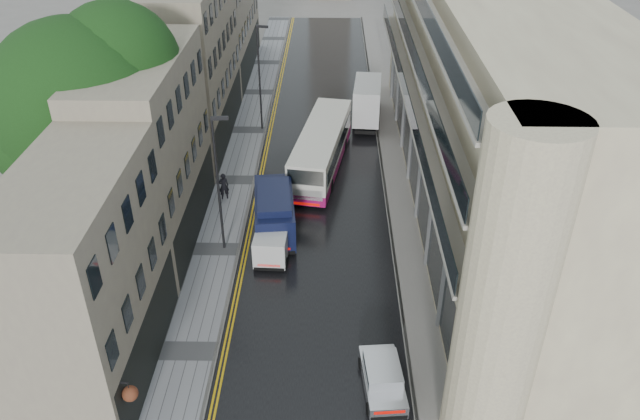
# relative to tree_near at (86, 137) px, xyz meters

# --- Properties ---
(road) EXTENTS (9.00, 85.00, 0.02)m
(road) POSITION_rel_tree_near_xyz_m (12.50, 7.50, -6.94)
(road) COLOR black
(road) RESTS_ON ground
(left_sidewalk) EXTENTS (2.70, 85.00, 0.12)m
(left_sidewalk) POSITION_rel_tree_near_xyz_m (6.65, 7.50, -6.89)
(left_sidewalk) COLOR gray
(left_sidewalk) RESTS_ON ground
(right_sidewalk) EXTENTS (1.80, 85.00, 0.12)m
(right_sidewalk) POSITION_rel_tree_near_xyz_m (17.90, 7.50, -6.89)
(right_sidewalk) COLOR slate
(right_sidewalk) RESTS_ON ground
(old_shop_row) EXTENTS (4.50, 56.00, 12.00)m
(old_shop_row) POSITION_rel_tree_near_xyz_m (3.05, 10.00, -0.95)
(old_shop_row) COLOR gray
(old_shop_row) RESTS_ON ground
(modern_block) EXTENTS (8.00, 40.00, 14.00)m
(modern_block) POSITION_rel_tree_near_xyz_m (22.80, 6.00, 0.05)
(modern_block) COLOR beige
(modern_block) RESTS_ON ground
(tree_near) EXTENTS (10.56, 10.56, 13.89)m
(tree_near) POSITION_rel_tree_near_xyz_m (0.00, 0.00, 0.00)
(tree_near) COLOR black
(tree_near) RESTS_ON ground
(tree_far) EXTENTS (9.24, 9.24, 12.46)m
(tree_far) POSITION_rel_tree_near_xyz_m (0.30, 13.00, -0.72)
(tree_far) COLOR black
(tree_far) RESTS_ON ground
(cream_bus) EXTENTS (4.43, 11.76, 3.13)m
(cream_bus) POSITION_rel_tree_near_xyz_m (10.95, 6.48, -5.36)
(cream_bus) COLOR silver
(cream_bus) RESTS_ON road
(white_lorry) EXTENTS (2.68, 7.13, 3.67)m
(white_lorry) POSITION_rel_tree_near_xyz_m (15.20, 16.31, -5.09)
(white_lorry) COLOR silver
(white_lorry) RESTS_ON road
(silver_hatchback) EXTENTS (1.99, 3.91, 1.41)m
(silver_hatchback) POSITION_rel_tree_near_xyz_m (15.06, -12.54, -6.22)
(silver_hatchback) COLOR silver
(silver_hatchback) RESTS_ON road
(white_van) EXTENTS (2.02, 4.32, 1.92)m
(white_van) POSITION_rel_tree_near_xyz_m (9.12, -2.26, -5.97)
(white_van) COLOR silver
(white_van) RESTS_ON road
(navy_van) EXTENTS (2.91, 5.96, 2.93)m
(navy_van) POSITION_rel_tree_near_xyz_m (9.09, -0.76, -5.46)
(navy_van) COLOR black
(navy_van) RESTS_ON road
(pedestrian) EXTENTS (0.79, 0.64, 1.87)m
(pedestrian) POSITION_rel_tree_near_xyz_m (6.26, 4.98, -5.89)
(pedestrian) COLOR black
(pedestrian) RESTS_ON left_sidewalk
(lamp_post_near) EXTENTS (0.95, 0.31, 8.31)m
(lamp_post_near) POSITION_rel_tree_near_xyz_m (7.06, -0.62, -2.67)
(lamp_post_near) COLOR black
(lamp_post_near) RESTS_ON left_sidewalk
(lamp_post_far) EXTENTS (0.97, 0.42, 8.39)m
(lamp_post_far) POSITION_rel_tree_near_xyz_m (7.68, 16.13, -2.63)
(lamp_post_far) COLOR black
(lamp_post_far) RESTS_ON left_sidewalk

